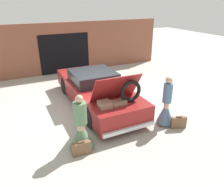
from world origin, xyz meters
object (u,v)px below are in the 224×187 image
(person_right, at_px, (166,108))
(suitcase_beside_left_person, at_px, (81,148))
(car, at_px, (96,90))
(person_left, at_px, (81,130))
(suitcase_beside_right_person, at_px, (178,122))

(person_right, relative_size, suitcase_beside_left_person, 3.18)
(car, relative_size, person_left, 3.23)
(person_left, xyz_separation_m, person_right, (2.94, -0.02, 0.04))
(car, bearing_deg, person_left, -120.65)
(car, bearing_deg, suitcase_beside_right_person, -59.36)
(suitcase_beside_left_person, relative_size, suitcase_beside_right_person, 1.02)
(person_left, xyz_separation_m, suitcase_beside_right_person, (3.19, -0.41, -0.37))
(suitcase_beside_left_person, bearing_deg, car, 60.24)
(person_left, height_order, person_right, person_right)
(car, xyz_separation_m, suitcase_beside_right_person, (1.72, -2.90, -0.39))
(car, relative_size, person_right, 3.11)
(suitcase_beside_left_person, height_order, suitcase_beside_right_person, suitcase_beside_right_person)
(car, height_order, person_left, car)
(car, distance_m, suitcase_beside_left_person, 3.22)
(car, distance_m, person_right, 2.91)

